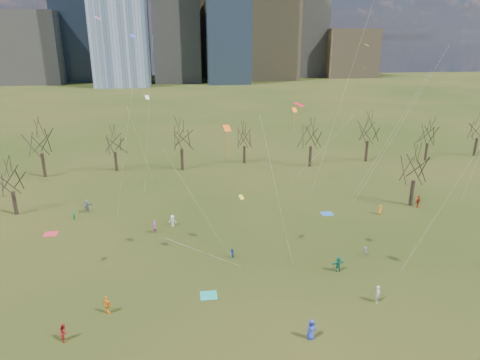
{
  "coord_description": "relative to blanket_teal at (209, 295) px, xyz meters",
  "views": [
    {
      "loc": [
        -6.48,
        -36.42,
        23.38
      ],
      "look_at": [
        0.0,
        12.0,
        7.0
      ],
      "focal_mm": 32.0,
      "sensor_mm": 36.0,
      "label": 1
    }
  ],
  "objects": [
    {
      "name": "person_13",
      "position": [
        -16.76,
        20.04,
        0.72
      ],
      "size": [
        0.6,
        0.64,
        1.47
      ],
      "primitive_type": "imported",
      "rotation": [
        0.0,
        0.0,
        2.18
      ],
      "color": "#1B7D41",
      "rests_on": "ground"
    },
    {
      "name": "person_9",
      "position": [
        -3.62,
        16.37,
        0.75
      ],
      "size": [
        1.08,
        0.76,
        1.53
      ],
      "primitive_type": "imported",
      "rotation": [
        0.0,
        0.0,
        6.07
      ],
      "color": "silver",
      "rests_on": "ground"
    },
    {
      "name": "person_0",
      "position": [
        7.89,
        -7.25,
        0.88
      ],
      "size": [
        0.95,
        0.69,
        1.78
      ],
      "primitive_type": "imported",
      "rotation": [
        0.0,
        0.0,
        0.15
      ],
      "color": "#2A3CB8",
      "rests_on": "ground"
    },
    {
      "name": "kites_airborne",
      "position": [
        12.57,
        10.89,
        12.9
      ],
      "size": [
        65.27,
        45.15,
        31.73
      ],
      "color": "#FC5B15",
      "rests_on": "ground"
    },
    {
      "name": "person_5",
      "position": [
        13.75,
        2.66,
        0.84
      ],
      "size": [
        1.65,
        0.82,
        1.7
      ],
      "primitive_type": "imported",
      "rotation": [
        0.0,
        0.0,
        3.35
      ],
      "color": "#197357",
      "rests_on": "ground"
    },
    {
      "name": "person_11",
      "position": [
        -15.52,
        22.56,
        0.92
      ],
      "size": [
        1.56,
        1.66,
        1.87
      ],
      "primitive_type": "imported",
      "rotation": [
        0.0,
        0.0,
        0.84
      ],
      "color": "slate",
      "rests_on": "ground"
    },
    {
      "name": "ground",
      "position": [
        4.79,
        1.25,
        -0.01
      ],
      "size": [
        500.0,
        500.0,
        0.0
      ],
      "primitive_type": "plane",
      "color": "black",
      "rests_on": "ground"
    },
    {
      "name": "downtown_skyline",
      "position": [
        2.36,
        211.89,
        38.99
      ],
      "size": [
        212.5,
        78.0,
        118.0
      ],
      "color": "slate",
      "rests_on": "ground"
    },
    {
      "name": "person_3",
      "position": [
        17.85,
        5.38,
        0.59
      ],
      "size": [
        0.75,
        0.9,
        1.21
      ],
      "primitive_type": "imported",
      "rotation": [
        0.0,
        0.0,
        2.03
      ],
      "color": "#5C5D60",
      "rests_on": "ground"
    },
    {
      "name": "person_1",
      "position": [
        15.46,
        -3.13,
        0.84
      ],
      "size": [
        0.7,
        0.74,
        1.7
      ],
      "primitive_type": "imported",
      "rotation": [
        0.0,
        0.0,
        0.93
      ],
      "color": "silver",
      "rests_on": "ground"
    },
    {
      "name": "person_4",
      "position": [
        -9.07,
        -1.58,
        0.85
      ],
      "size": [
        1.09,
        0.87,
        1.73
      ],
      "primitive_type": "imported",
      "rotation": [
        0.0,
        0.0,
        2.63
      ],
      "color": "orange",
      "rests_on": "ground"
    },
    {
      "name": "person_7",
      "position": [
        -5.84,
        14.59,
        0.87
      ],
      "size": [
        0.71,
        0.77,
        1.77
      ],
      "primitive_type": "imported",
      "rotation": [
        0.0,
        0.0,
        4.13
      ],
      "color": "#9C4E93",
      "rests_on": "ground"
    },
    {
      "name": "person_8",
      "position": [
        3.05,
        6.83,
        0.59
      ],
      "size": [
        0.64,
        0.71,
        1.21
      ],
      "primitive_type": "imported",
      "rotation": [
        0.0,
        0.0,
        5.1
      ],
      "color": "#234898",
      "rests_on": "ground"
    },
    {
      "name": "bare_tree_row",
      "position": [
        4.71,
        38.47,
        6.1
      ],
      "size": [
        113.04,
        29.8,
        9.5
      ],
      "color": "black",
      "rests_on": "ground"
    },
    {
      "name": "person_12",
      "position": [
        24.85,
        16.53,
        0.66
      ],
      "size": [
        0.45,
        0.67,
        1.35
      ],
      "primitive_type": "imported",
      "rotation": [
        0.0,
        0.0,
        1.61
      ],
      "color": "orange",
      "rests_on": "ground"
    },
    {
      "name": "blanket_teal",
      "position": [
        0.0,
        0.0,
        0.0
      ],
      "size": [
        1.6,
        1.5,
        0.03
      ],
      "primitive_type": "cube",
      "color": "teal",
      "rests_on": "ground"
    },
    {
      "name": "person_2",
      "position": [
        -11.95,
        -4.76,
        0.76
      ],
      "size": [
        0.67,
        0.81,
        1.55
      ],
      "primitive_type": "imported",
      "rotation": [
        0.0,
        0.0,
        1.68
      ],
      "color": "#A4171A",
      "rests_on": "ground"
    },
    {
      "name": "blanket_navy",
      "position": [
        17.63,
        17.65,
        0.0
      ],
      "size": [
        1.6,
        1.5,
        0.03
      ],
      "primitive_type": "cube",
      "color": "#255FAF",
      "rests_on": "ground"
    },
    {
      "name": "person_10",
      "position": [
        31.35,
        18.22,
        0.89
      ],
      "size": [
        1.13,
        0.93,
        1.81
      ],
      "primitive_type": "imported",
      "rotation": [
        0.0,
        0.0,
        0.55
      ],
      "color": "#B62D1A",
      "rests_on": "ground"
    },
    {
      "name": "blanket_crimson",
      "position": [
        -18.75,
        16.01,
        0.0
      ],
      "size": [
        1.6,
        1.5,
        0.03
      ],
      "primitive_type": "cube",
      "color": "red",
      "rests_on": "ground"
    }
  ]
}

